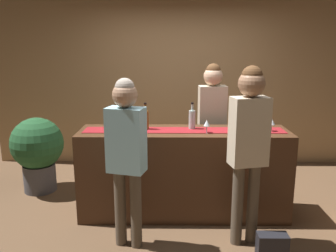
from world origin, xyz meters
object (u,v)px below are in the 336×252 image
(wine_glass_near_customer, at_px, (115,120))
(potted_plant_tall, at_px, (38,149))
(wine_bottle_amber, at_px, (145,120))
(wine_glass_far_end, at_px, (207,123))
(bartender, at_px, (212,115))
(handbag, at_px, (272,245))
(wine_glass_mid_counter, at_px, (272,122))
(wine_bottle_clear, at_px, (192,119))
(customer_sipping, at_px, (249,137))
(customer_browsing, at_px, (126,147))

(wine_glass_near_customer, bearing_deg, potted_plant_tall, 151.97)
(wine_bottle_amber, distance_m, wine_glass_far_end, 0.68)
(bartender, distance_m, handbag, 1.76)
(wine_glass_mid_counter, bearing_deg, wine_glass_near_customer, 177.45)
(handbag, bearing_deg, wine_bottle_clear, 127.50)
(bartender, relative_size, customer_sipping, 0.98)
(wine_bottle_amber, height_order, customer_browsing, customer_browsing)
(bartender, xyz_separation_m, customer_browsing, (-0.93, -1.25, -0.05))
(wine_bottle_amber, bearing_deg, wine_glass_near_customer, -178.18)
(handbag, bearing_deg, potted_plant_tall, 151.09)
(wine_bottle_amber, xyz_separation_m, potted_plant_tall, (-1.47, 0.60, -0.53))
(wine_glass_mid_counter, height_order, wine_glass_far_end, same)
(customer_browsing, xyz_separation_m, potted_plant_tall, (-1.35, 1.31, -0.43))
(potted_plant_tall, bearing_deg, wine_bottle_amber, -22.03)
(wine_bottle_amber, bearing_deg, wine_glass_far_end, -13.40)
(wine_bottle_amber, height_order, customer_sipping, customer_sipping)
(bartender, xyz_separation_m, customer_sipping, (0.21, -1.19, 0.03))
(customer_sipping, relative_size, customer_browsing, 1.06)
(potted_plant_tall, bearing_deg, customer_browsing, -44.23)
(handbag, bearing_deg, wine_glass_far_end, 127.18)
(wine_bottle_clear, height_order, customer_browsing, customer_browsing)
(wine_bottle_amber, relative_size, bartender, 0.18)
(wine_bottle_clear, relative_size, wine_glass_far_end, 2.10)
(wine_glass_near_customer, bearing_deg, handbag, -29.56)
(wine_glass_near_customer, relative_size, wine_glass_far_end, 1.00)
(wine_glass_mid_counter, xyz_separation_m, potted_plant_tall, (-2.85, 0.68, -0.52))
(wine_glass_near_customer, relative_size, potted_plant_tall, 0.14)
(wine_glass_mid_counter, distance_m, customer_browsing, 1.63)
(bartender, bearing_deg, customer_browsing, 50.06)
(wine_bottle_amber, distance_m, customer_browsing, 0.73)
(wine_glass_mid_counter, bearing_deg, wine_bottle_clear, 172.64)
(bartender, height_order, customer_sipping, customer_sipping)
(wine_glass_mid_counter, bearing_deg, customer_sipping, -123.11)
(wine_bottle_amber, bearing_deg, potted_plant_tall, 157.97)
(customer_sipping, distance_m, potted_plant_tall, 2.82)
(wine_glass_far_end, xyz_separation_m, customer_sipping, (0.34, -0.50, -0.02))
(wine_bottle_clear, xyz_separation_m, customer_browsing, (-0.65, -0.74, -0.10))
(wine_glass_mid_counter, bearing_deg, handbag, -100.90)
(bartender, bearing_deg, wine_glass_far_end, 75.56)
(wine_bottle_amber, xyz_separation_m, wine_glass_far_end, (0.67, -0.16, -0.01))
(customer_sipping, height_order, customer_browsing, customer_sipping)
(wine_bottle_clear, distance_m, customer_sipping, 0.84)
(wine_glass_near_customer, distance_m, potted_plant_tall, 1.39)
(wine_glass_mid_counter, distance_m, bartender, 0.85)
(customer_browsing, bearing_deg, wine_bottle_amber, 94.74)
(wine_bottle_clear, relative_size, handbag, 1.08)
(customer_browsing, relative_size, handbag, 5.83)
(wine_glass_far_end, relative_size, bartender, 0.08)
(wine_glass_near_customer, bearing_deg, wine_glass_mid_counter, -2.55)
(bartender, height_order, handbag, bartender)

